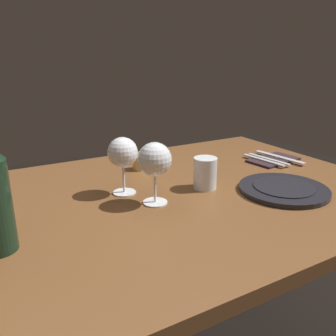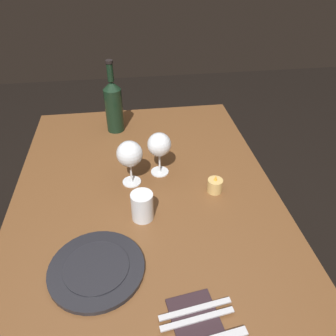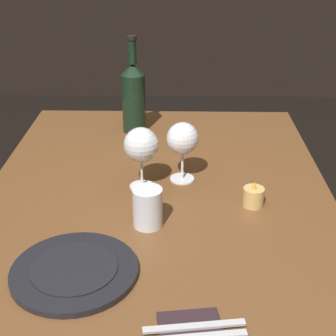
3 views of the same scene
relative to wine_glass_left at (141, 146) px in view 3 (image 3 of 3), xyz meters
The scene contains 8 objects.
dining_table 0.23m from the wine_glass_left, 28.97° to the left, with size 1.30×0.90×0.74m.
wine_glass_left is the anchor object (origin of this frame).
wine_glass_right 0.12m from the wine_glass_left, 113.00° to the left, with size 0.09×0.09×0.16m.
wine_bottle 0.39m from the wine_glass_left, behind, with size 0.08×0.08×0.31m.
water_tumbler 0.20m from the wine_glass_left, ahead, with size 0.07×0.07×0.09m.
votive_candle 0.31m from the wine_glass_left, 72.66° to the left, with size 0.05×0.05×0.07m.
dinner_plate 0.40m from the wine_glass_left, 17.09° to the right, with size 0.26×0.26×0.02m.
fork_outer 0.54m from the wine_glass_left, 13.67° to the left, with size 0.04×0.18×0.00m.
Camera 3 is at (1.09, 0.05, 1.39)m, focal length 54.11 mm.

